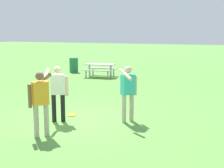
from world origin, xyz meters
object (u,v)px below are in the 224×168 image
trash_can_beside_table (74,65)px  person_bystander (58,90)px  person_catcher (40,99)px  frisbee (72,115)px  person_thrower (128,90)px  picnic_table_near (100,67)px

trash_can_beside_table → person_bystander: bearing=-59.4°
person_catcher → frisbee: person_catcher is taller
person_thrower → person_catcher: (-1.47, -2.09, 0.00)m
frisbee → picnic_table_near: bearing=112.0°
person_thrower → frisbee: (-1.86, -0.14, -0.95)m
frisbee → trash_can_beside_table: trash_can_beside_table is taller
person_thrower → picnic_table_near: bearing=123.1°
person_bystander → picnic_table_near: bearing=110.5°
person_bystander → trash_can_beside_table: 11.27m
frisbee → person_thrower: bearing=4.2°
trash_can_beside_table → person_thrower: bearing=-49.4°
person_catcher → trash_can_beside_table: (-6.09, 10.90, -0.48)m
picnic_table_near → trash_can_beside_table: 2.76m
person_bystander → picnic_table_near: 9.18m
person_catcher → trash_can_beside_table: bearing=119.2°
person_catcher → frisbee: (-0.39, 1.95, -0.95)m
trash_can_beside_table → frisbee: bearing=-57.5°
person_thrower → person_catcher: 2.56m
person_bystander → frisbee: (-0.04, 0.74, -0.95)m
picnic_table_near → trash_can_beside_table: bearing=156.6°
person_catcher → person_bystander: same height
person_thrower → trash_can_beside_table: person_thrower is taller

